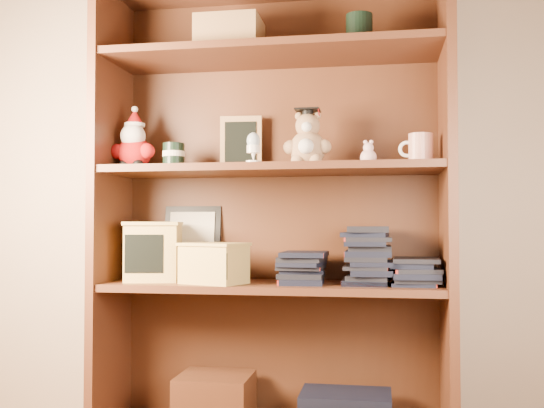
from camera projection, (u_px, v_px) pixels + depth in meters
The scene contains 16 objects.
bookcase at pixel (274, 216), 2.23m from camera, with size 1.20×0.35×1.60m.
shelf_lower at pixel (272, 286), 2.17m from camera, with size 1.14×0.33×0.02m.
shelf_upper at pixel (272, 170), 2.19m from camera, with size 1.14×0.33×0.02m.
santa_plush at pixel (134, 145), 2.27m from camera, with size 0.16×0.12×0.23m.
teachers_tin at pixel (174, 155), 2.25m from camera, with size 0.08×0.08×0.09m.
chalkboard_plaque at pixel (241, 144), 2.33m from camera, with size 0.15×0.09×0.20m.
egg_cup at pixel (253, 147), 2.12m from camera, with size 0.05×0.05×0.11m.
grad_teddy_bear at pixel (308, 143), 2.16m from camera, with size 0.16×0.14×0.20m.
pink_figurine at pixel (368, 155), 2.13m from camera, with size 0.06×0.06×0.09m.
teacher_mug at pixel (420, 149), 2.10m from camera, with size 0.11×0.08×0.10m.
certificate_frame at pixel (192, 242), 2.37m from camera, with size 0.21×0.06×0.27m.
treats_box at pixel (153, 251), 2.25m from camera, with size 0.23×0.23×0.21m.
pencils_box at pixel (214, 263), 2.14m from camera, with size 0.25×0.22×0.14m.
book_stack_left at pixel (302, 267), 2.16m from camera, with size 0.14×0.20×0.11m.
book_stack_mid at pixel (368, 255), 2.12m from camera, with size 0.14×0.20×0.19m.
book_stack_right at pixel (414, 270), 2.09m from camera, with size 0.14×0.20×0.10m.
Camera 1 is at (0.41, -0.84, 0.75)m, focal length 42.00 mm.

